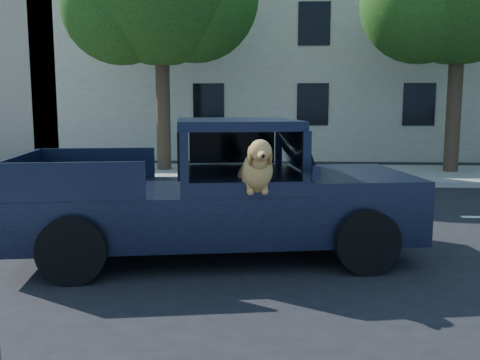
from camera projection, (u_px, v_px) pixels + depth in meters
The scene contains 5 objects.
ground at pixel (314, 266), 7.45m from camera, with size 120.00×120.00×0.00m, color black.
far_sidewalk at pixel (290, 174), 16.53m from camera, with size 60.00×4.00×0.15m, color gray.
lane_stripes at pixel (400, 216), 10.70m from camera, with size 21.60×0.14×0.01m, color silver, non-canonical shape.
building_main at pixel (355, 50), 22.95m from camera, with size 26.00×6.00×9.00m, color beige.
pickup_truck at pixel (212, 210), 7.90m from camera, with size 5.92×3.20×2.02m.
Camera 1 is at (-0.63, -7.25, 2.25)m, focal length 40.00 mm.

